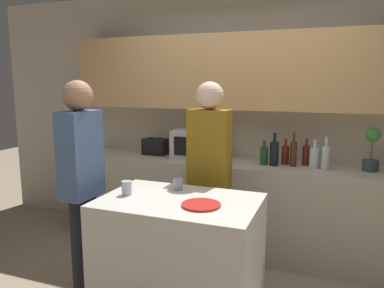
% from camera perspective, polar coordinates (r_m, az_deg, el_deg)
% --- Properties ---
extents(back_wall, '(6.40, 0.40, 2.70)m').
position_cam_1_polar(back_wall, '(3.98, 8.17, 6.62)').
color(back_wall, beige).
rests_on(back_wall, ground_plane).
extents(back_counter, '(3.60, 0.62, 0.93)m').
position_cam_1_polar(back_counter, '(3.92, 6.92, -9.38)').
color(back_counter, '#B7AD99').
rests_on(back_counter, ground_plane).
extents(kitchen_island, '(1.10, 0.73, 0.92)m').
position_cam_1_polar(kitchen_island, '(2.79, -1.91, -17.50)').
color(kitchen_island, beige).
rests_on(kitchen_island, ground_plane).
extents(microwave, '(0.52, 0.39, 0.30)m').
position_cam_1_polar(microwave, '(3.94, 1.12, 0.01)').
color(microwave, '#B7BABC').
rests_on(microwave, back_counter).
extents(toaster, '(0.26, 0.16, 0.18)m').
position_cam_1_polar(toaster, '(4.15, -5.62, -0.38)').
color(toaster, black).
rests_on(toaster, back_counter).
extents(potted_plant, '(0.14, 0.14, 0.40)m').
position_cam_1_polar(potted_plant, '(3.72, 25.70, -0.74)').
color(potted_plant, '#333D4C').
rests_on(potted_plant, back_counter).
extents(bottle_0, '(0.08, 0.08, 0.24)m').
position_cam_1_polar(bottle_0, '(3.69, 10.92, -1.74)').
color(bottle_0, '#194723').
rests_on(bottle_0, back_counter).
extents(bottle_1, '(0.08, 0.08, 0.32)m').
position_cam_1_polar(bottle_1, '(3.67, 12.41, -1.35)').
color(bottle_1, black).
rests_on(bottle_1, back_counter).
extents(bottle_2, '(0.07, 0.07, 0.25)m').
position_cam_1_polar(bottle_2, '(3.75, 14.03, -1.58)').
color(bottle_2, maroon).
rests_on(bottle_2, back_counter).
extents(bottle_3, '(0.06, 0.06, 0.32)m').
position_cam_1_polar(bottle_3, '(3.68, 15.20, -1.40)').
color(bottle_3, '#472814').
rests_on(bottle_3, back_counter).
extents(bottle_4, '(0.07, 0.07, 0.26)m').
position_cam_1_polar(bottle_4, '(3.77, 16.98, -1.60)').
color(bottle_4, maroon).
rests_on(bottle_4, back_counter).
extents(bottle_5, '(0.09, 0.09, 0.27)m').
position_cam_1_polar(bottle_5, '(3.65, 18.13, -1.96)').
color(bottle_5, silver).
rests_on(bottle_5, back_counter).
extents(bottle_6, '(0.07, 0.07, 0.31)m').
position_cam_1_polar(bottle_6, '(3.61, 19.68, -1.94)').
color(bottle_6, silver).
rests_on(bottle_6, back_counter).
extents(plate_on_island, '(0.26, 0.26, 0.01)m').
position_cam_1_polar(plate_on_island, '(2.48, 1.37, -9.28)').
color(plate_on_island, red).
rests_on(plate_on_island, kitchen_island).
extents(cup_0, '(0.07, 0.07, 0.10)m').
position_cam_1_polar(cup_0, '(2.74, -9.92, -6.61)').
color(cup_0, '#AFBCD2').
rests_on(cup_0, kitchen_island).
extents(cup_1, '(0.07, 0.07, 0.09)m').
position_cam_1_polar(cup_1, '(2.83, -2.16, -6.12)').
color(cup_1, '#9F8BAC').
rests_on(cup_1, kitchen_island).
extents(person_left, '(0.34, 0.23, 1.73)m').
position_cam_1_polar(person_left, '(3.15, 2.65, -3.23)').
color(person_left, black).
rests_on(person_left, ground_plane).
extents(person_center, '(0.23, 0.35, 1.74)m').
position_cam_1_polar(person_center, '(3.01, -16.51, -4.04)').
color(person_center, black).
rests_on(person_center, ground_plane).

